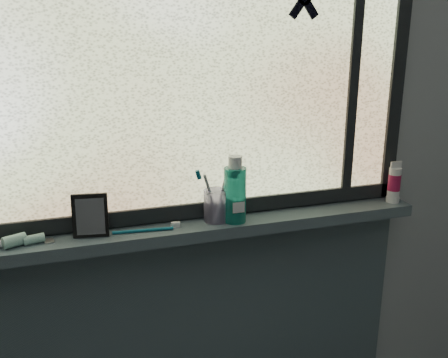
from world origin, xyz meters
name	(u,v)px	position (x,y,z in m)	size (l,w,h in m)	color
wall_back	(181,150)	(0.00, 1.30, 1.25)	(3.00, 0.01, 2.50)	#9EA3A8
windowsill	(189,230)	(0.00, 1.23, 1.00)	(1.62, 0.14, 0.04)	#45545C
sill_apron	(188,353)	(0.00, 1.29, 0.49)	(1.62, 0.02, 0.98)	#45545C
window_pane	(181,62)	(0.00, 1.28, 1.53)	(1.50, 0.01, 1.00)	silver
frame_bottom	(185,211)	(0.00, 1.28, 1.05)	(1.60, 0.03, 0.05)	black
frame_right	(398,58)	(0.78, 1.28, 1.53)	(0.05, 0.03, 1.10)	black
frame_mullion	(354,59)	(0.60, 1.28, 1.53)	(0.04, 0.03, 1.00)	black
vanity_mirror	(90,215)	(-0.30, 1.23, 1.09)	(0.11, 0.05, 0.13)	black
toothpaste_tube	(22,240)	(-0.50, 1.22, 1.04)	(0.20, 0.04, 0.04)	white
toothbrush_cup	(216,206)	(0.10, 1.23, 1.07)	(0.08, 0.08, 0.11)	#C2AEE6
toothbrush_lying	(143,230)	(-0.15, 1.21, 1.03)	(0.23, 0.02, 0.02)	#0D5F79
mouthwash_bottle	(235,189)	(0.15, 1.21, 1.13)	(0.07, 0.07, 0.18)	teal
cream_tube	(394,180)	(0.77, 1.22, 1.10)	(0.04, 0.04, 0.11)	silver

